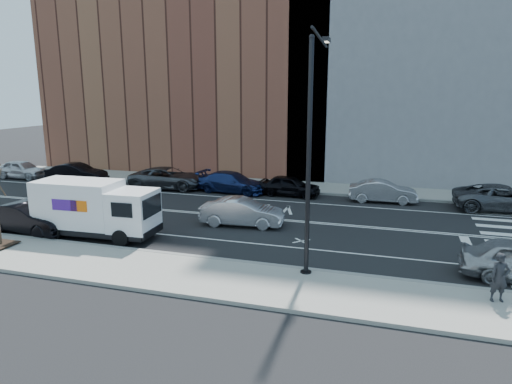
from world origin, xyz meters
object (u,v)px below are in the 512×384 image
Objects in this scene: fedex_van at (95,208)px; pedestrian at (500,277)px; far_parked_a at (22,169)px; far_parked_b at (77,173)px; driving_sedan at (242,212)px.

pedestrian is (17.53, -2.36, -0.47)m from fedex_van.
fedex_van is at bearing -125.00° from far_parked_a.
fedex_van reaches higher than far_parked_b.
far_parked_b is at bearing 136.34° from pedestrian.
far_parked_a is 35.59m from pedestrian.
far_parked_a is 5.58m from far_parked_b.
fedex_van reaches higher than far_parked_a.
far_parked_b is at bearing 61.06° from driving_sedan.
far_parked_a is at bearing 82.85° from far_parked_b.
far_parked_b is 2.76× the size of pedestrian.
fedex_van reaches higher than driving_sedan.
far_parked_b reaches higher than driving_sedan.
far_parked_b is (-9.74, 11.04, -0.70)m from fedex_van.
fedex_van reaches higher than pedestrian.
fedex_van is 1.39× the size of driving_sedan.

